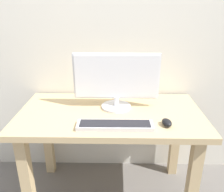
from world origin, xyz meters
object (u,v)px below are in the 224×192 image
keyboard_primary (115,125)px  mouse (167,123)px  desk (110,126)px  monitor (116,80)px

keyboard_primary → mouse: 0.33m
desk → monitor: monitor is taller
monitor → keyboard_primary: 0.37m
desk → keyboard_primary: bearing=-81.0°
monitor → mouse: 0.47m
desk → mouse: 0.44m
desk → keyboard_primary: 0.27m
monitor → mouse: size_ratio=6.80×
desk → monitor: 0.34m
monitor → mouse: bearing=-41.2°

